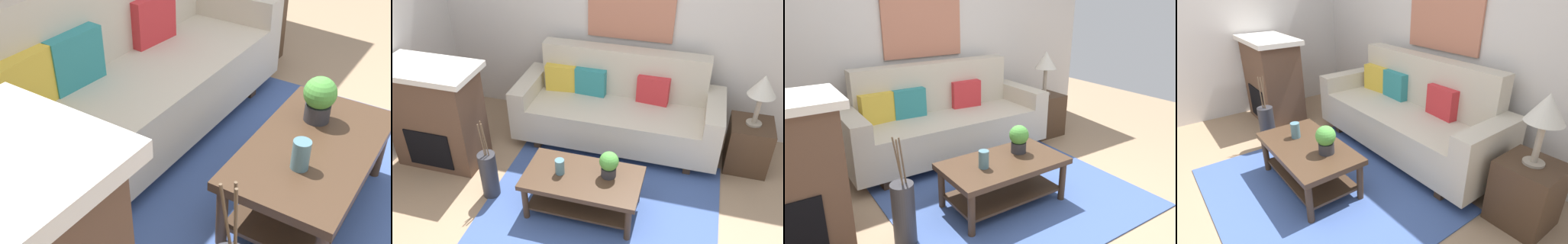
% 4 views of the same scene
% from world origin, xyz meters
% --- Properties ---
extents(ground_plane, '(8.89, 8.89, 0.00)m').
position_xyz_m(ground_plane, '(0.00, 0.00, 0.00)').
color(ground_plane, '#9E7F60').
extents(wall_back, '(4.89, 0.10, 2.70)m').
position_xyz_m(wall_back, '(0.00, 2.22, 1.35)').
color(wall_back, silver).
rests_on(wall_back, ground_plane).
extents(area_rug, '(2.26, 1.90, 0.01)m').
position_xyz_m(area_rug, '(0.00, 0.50, 0.01)').
color(area_rug, '#3D5693').
rests_on(area_rug, ground_plane).
extents(couch, '(2.33, 0.84, 1.08)m').
position_xyz_m(couch, '(-0.10, 1.68, 0.43)').
color(couch, beige).
rests_on(couch, ground_plane).
extents(throw_pillow_mustard, '(0.37, 0.16, 0.32)m').
position_xyz_m(throw_pillow_mustard, '(-0.83, 1.81, 0.68)').
color(throw_pillow_mustard, gold).
rests_on(throw_pillow_mustard, couch).
extents(throw_pillow_teal, '(0.37, 0.14, 0.32)m').
position_xyz_m(throw_pillow_teal, '(-0.46, 1.81, 0.68)').
color(throw_pillow_teal, teal).
rests_on(throw_pillow_teal, couch).
extents(throw_pillow_crimson, '(0.37, 0.15, 0.32)m').
position_xyz_m(throw_pillow_crimson, '(0.27, 1.81, 0.68)').
color(throw_pillow_crimson, red).
rests_on(throw_pillow_crimson, couch).
extents(coffee_table, '(1.10, 0.60, 0.43)m').
position_xyz_m(coffee_table, '(-0.16, 0.45, 0.31)').
color(coffee_table, '#422D1E').
rests_on(coffee_table, ground_plane).
extents(tabletop_vase, '(0.09, 0.09, 0.15)m').
position_xyz_m(tabletop_vase, '(-0.38, 0.44, 0.51)').
color(tabletop_vase, slate).
rests_on(tabletop_vase, coffee_table).
extents(potted_plant_tabletop, '(0.18, 0.18, 0.26)m').
position_xyz_m(potted_plant_tabletop, '(0.06, 0.53, 0.57)').
color(potted_plant_tabletop, '#2D2D33').
rests_on(potted_plant_tabletop, coffee_table).
extents(side_table, '(0.44, 0.44, 0.56)m').
position_xyz_m(side_table, '(1.37, 1.59, 0.28)').
color(side_table, '#422D1E').
rests_on(side_table, ground_plane).
extents(table_lamp, '(0.28, 0.28, 0.57)m').
position_xyz_m(table_lamp, '(1.37, 1.59, 0.99)').
color(table_lamp, gray).
rests_on(table_lamp, side_table).
extents(floor_vase, '(0.17, 0.17, 0.52)m').
position_xyz_m(floor_vase, '(-1.12, 0.40, 0.26)').
color(floor_vase, '#2D2D33').
rests_on(floor_vase, ground_plane).
extents(floor_vase_branch_a, '(0.04, 0.01, 0.36)m').
position_xyz_m(floor_vase_branch_a, '(-1.10, 0.40, 0.70)').
color(floor_vase_branch_a, brown).
rests_on(floor_vase_branch_a, floor_vase).
extents(floor_vase_branch_b, '(0.05, 0.05, 0.36)m').
position_xyz_m(floor_vase_branch_b, '(-1.13, 0.42, 0.70)').
color(floor_vase_branch_b, brown).
rests_on(floor_vase_branch_b, floor_vase).
extents(floor_vase_branch_c, '(0.03, 0.01, 0.36)m').
position_xyz_m(floor_vase_branch_c, '(-1.13, 0.39, 0.70)').
color(floor_vase_branch_c, brown).
rests_on(floor_vase_branch_c, floor_vase).
extents(framed_painting, '(0.98, 0.03, 0.81)m').
position_xyz_m(framed_painting, '(-0.10, 2.15, 1.52)').
color(framed_painting, '#B77056').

